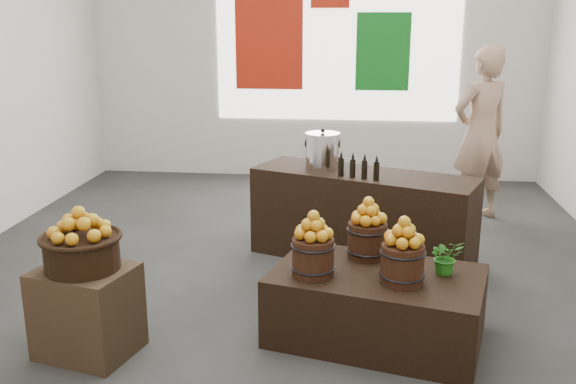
# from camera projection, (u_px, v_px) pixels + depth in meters

# --- Properties ---
(ground) EXTENTS (7.00, 7.00, 0.00)m
(ground) POSITION_uv_depth(u_px,v_px,m) (284.00, 271.00, 5.58)
(ground) COLOR #383835
(ground) RESTS_ON ground
(back_wall) EXTENTS (6.00, 0.04, 4.00)m
(back_wall) POSITION_uv_depth(u_px,v_px,m) (315.00, 28.00, 8.40)
(back_wall) COLOR silver
(back_wall) RESTS_ON ground
(back_opening) EXTENTS (3.20, 0.02, 2.40)m
(back_opening) POSITION_uv_depth(u_px,v_px,m) (337.00, 28.00, 8.35)
(back_opening) COLOR white
(back_opening) RESTS_ON back_wall
(deco_red_left) EXTENTS (0.90, 0.04, 1.40)m
(deco_red_left) POSITION_uv_depth(u_px,v_px,m) (269.00, 36.00, 8.47)
(deco_red_left) COLOR #B21F0D
(deco_red_left) RESTS_ON back_wall
(deco_green_right) EXTENTS (0.70, 0.04, 1.00)m
(deco_green_right) POSITION_uv_depth(u_px,v_px,m) (383.00, 52.00, 8.36)
(deco_green_right) COLOR #106C1B
(deco_green_right) RESTS_ON back_wall
(crate) EXTENTS (0.69, 0.61, 0.59)m
(crate) POSITION_uv_depth(u_px,v_px,m) (87.00, 311.00, 4.16)
(crate) COLOR #4F3725
(crate) RESTS_ON ground
(wicker_basket) EXTENTS (0.47, 0.47, 0.21)m
(wicker_basket) POSITION_uv_depth(u_px,v_px,m) (82.00, 253.00, 4.05)
(wicker_basket) COLOR black
(wicker_basket) RESTS_ON crate
(apples_in_basket) EXTENTS (0.37, 0.37, 0.20)m
(apples_in_basket) POSITION_uv_depth(u_px,v_px,m) (79.00, 222.00, 4.00)
(apples_in_basket) COLOR #A11605
(apples_in_basket) RESTS_ON wicker_basket
(display_table) EXTENTS (1.55, 1.17, 0.48)m
(display_table) POSITION_uv_depth(u_px,v_px,m) (376.00, 306.00, 4.36)
(display_table) COLOR black
(display_table) RESTS_ON ground
(apple_bucket_front_left) EXTENTS (0.28, 0.28, 0.26)m
(apple_bucket_front_left) POSITION_uv_depth(u_px,v_px,m) (313.00, 257.00, 4.23)
(apple_bucket_front_left) COLOR #3B1A10
(apple_bucket_front_left) RESTS_ON display_table
(apples_in_bucket_front_left) EXTENTS (0.21, 0.21, 0.19)m
(apples_in_bucket_front_left) POSITION_uv_depth(u_px,v_px,m) (313.00, 225.00, 4.17)
(apples_in_bucket_front_left) COLOR #A11605
(apples_in_bucket_front_left) RESTS_ON apple_bucket_front_left
(apple_bucket_front_right) EXTENTS (0.28, 0.28, 0.26)m
(apple_bucket_front_right) POSITION_uv_depth(u_px,v_px,m) (402.00, 264.00, 4.11)
(apple_bucket_front_right) COLOR #3B1A10
(apple_bucket_front_right) RESTS_ON display_table
(apples_in_bucket_front_right) EXTENTS (0.21, 0.21, 0.19)m
(apples_in_bucket_front_right) POSITION_uv_depth(u_px,v_px,m) (404.00, 231.00, 4.05)
(apples_in_bucket_front_right) COLOR #A11605
(apples_in_bucket_front_right) RESTS_ON apple_bucket_front_right
(apple_bucket_rear) EXTENTS (0.28, 0.28, 0.26)m
(apple_bucket_rear) POSITION_uv_depth(u_px,v_px,m) (367.00, 240.00, 4.54)
(apple_bucket_rear) COLOR #3B1A10
(apple_bucket_rear) RESTS_ON display_table
(apples_in_bucket_rear) EXTENTS (0.21, 0.21, 0.19)m
(apples_in_bucket_rear) POSITION_uv_depth(u_px,v_px,m) (368.00, 211.00, 4.48)
(apples_in_bucket_rear) COLOR #A11605
(apples_in_bucket_rear) RESTS_ON apple_bucket_rear
(herb_garnish_right) EXTENTS (0.26, 0.25, 0.24)m
(herb_garnish_right) POSITION_uv_depth(u_px,v_px,m) (446.00, 257.00, 4.25)
(herb_garnish_right) COLOR #1F6B16
(herb_garnish_right) RESTS_ON display_table
(herb_garnish_left) EXTENTS (0.17, 0.15, 0.26)m
(herb_garnish_left) POSITION_uv_depth(u_px,v_px,m) (312.00, 236.00, 4.63)
(herb_garnish_left) COLOR #1F6B16
(herb_garnish_left) RESTS_ON display_table
(counter) EXTENTS (2.07, 1.31, 0.81)m
(counter) POSITION_uv_depth(u_px,v_px,m) (362.00, 217.00, 5.76)
(counter) COLOR black
(counter) RESTS_ON ground
(stock_pot_left) EXTENTS (0.31, 0.31, 0.31)m
(stock_pot_left) POSITION_uv_depth(u_px,v_px,m) (322.00, 152.00, 5.80)
(stock_pot_left) COLOR silver
(stock_pot_left) RESTS_ON counter
(oil_cruets) EXTENTS (0.29, 0.16, 0.22)m
(oil_cruets) POSITION_uv_depth(u_px,v_px,m) (356.00, 165.00, 5.46)
(oil_cruets) COLOR black
(oil_cruets) RESTS_ON counter
(shopper) EXTENTS (0.81, 0.72, 1.87)m
(shopper) POSITION_uv_depth(u_px,v_px,m) (480.00, 134.00, 6.82)
(shopper) COLOR tan
(shopper) RESTS_ON ground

